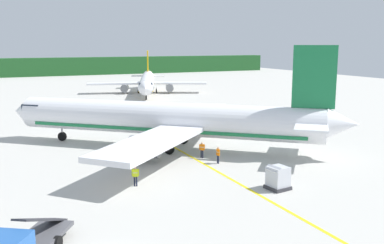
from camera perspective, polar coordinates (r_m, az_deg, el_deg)
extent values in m
cube|color=#B7B5AD|center=(71.28, -20.62, -0.23)|extent=(240.00, 320.00, 0.20)
cube|color=#1E5123|center=(173.20, -23.27, 6.55)|extent=(216.00, 6.00, 6.78)
cylinder|color=white|center=(50.40, -3.65, 0.46)|extent=(29.64, 26.51, 3.80)
cone|color=white|center=(59.70, -21.24, 1.31)|extent=(4.18, 4.30, 3.61)
cone|color=white|center=(47.41, 19.21, -0.22)|extent=(4.53, 4.54, 3.23)
cube|color=#192333|center=(58.27, -19.58, 2.06)|extent=(3.93, 4.01, 0.60)
cube|color=white|center=(41.45, -5.36, -2.64)|extent=(14.98, 14.41, 0.50)
cylinder|color=slate|center=(44.86, -6.18, -3.23)|extent=(3.86, 3.76, 2.20)
cube|color=white|center=(58.51, 1.27, 1.18)|extent=(13.12, 15.85, 0.50)
cylinder|color=slate|center=(56.62, -1.22, -0.35)|extent=(3.86, 3.76, 2.20)
cube|color=#19723F|center=(46.77, 15.74, 5.70)|extent=(3.55, 3.16, 6.50)
cube|color=white|center=(47.35, 15.46, -0.04)|extent=(9.24, 9.94, 0.24)
cube|color=#19723F|center=(50.58, -3.63, -0.71)|extent=(26.80, 24.00, 0.36)
cylinder|color=black|center=(57.04, -16.64, -1.82)|extent=(1.06, 0.99, 1.10)
cylinder|color=gray|center=(56.88, -16.68, -1.03)|extent=(0.20, 0.20, 0.50)
cylinder|color=black|center=(48.10, -2.99, -3.60)|extent=(1.06, 0.99, 1.10)
cylinder|color=gray|center=(47.92, -3.00, -2.67)|extent=(0.20, 0.20, 0.50)
cylinder|color=black|center=(52.91, -1.12, -2.31)|extent=(1.06, 0.99, 1.10)
cylinder|color=gray|center=(52.74, -1.12, -1.46)|extent=(0.20, 0.20, 0.50)
cylinder|color=white|center=(106.51, -5.91, 5.31)|extent=(13.54, 30.05, 3.25)
cone|color=white|center=(90.16, -6.11, 4.42)|extent=(3.60, 2.98, 3.09)
cone|color=white|center=(123.19, -5.76, 6.13)|extent=(3.53, 3.51, 2.76)
cube|color=#192333|center=(91.97, -6.09, 4.99)|extent=(3.30, 2.87, 0.51)
cube|color=white|center=(108.38, -1.74, 5.14)|extent=(14.10, 9.67, 0.43)
cylinder|color=slate|center=(106.85, -2.95, 4.50)|extent=(2.70, 3.21, 1.88)
cube|color=white|center=(108.70, -10.02, 5.00)|extent=(14.27, 7.28, 0.43)
cylinder|color=slate|center=(107.08, -8.83, 4.41)|extent=(2.70, 3.21, 1.88)
cube|color=#F2B20C|center=(120.32, -5.82, 7.97)|extent=(1.57, 3.64, 5.56)
cube|color=white|center=(120.54, -5.78, 6.04)|extent=(9.29, 5.60, 0.21)
cube|color=#F2B20C|center=(106.59, -5.90, 4.83)|extent=(12.34, 27.10, 0.31)
cylinder|color=black|center=(95.13, -6.02, 3.19)|extent=(0.60, 0.99, 0.94)
cylinder|color=gray|center=(95.05, -6.02, 3.60)|extent=(0.17, 0.17, 0.43)
cylinder|color=black|center=(108.00, -4.69, 4.05)|extent=(0.60, 0.99, 0.94)
cylinder|color=gray|center=(107.93, -4.70, 4.41)|extent=(0.17, 0.17, 0.43)
cylinder|color=black|center=(108.09, -7.05, 4.01)|extent=(0.60, 0.99, 0.94)
cylinder|color=gray|center=(108.02, -7.06, 4.37)|extent=(0.17, 0.17, 0.43)
cube|color=#4C4C51|center=(28.08, -19.34, -14.14)|extent=(4.50, 5.29, 0.24)
cube|color=#2D2D33|center=(28.02, -19.08, -12.00)|extent=(3.48, 4.71, 2.12)
cylinder|color=black|center=(27.72, -17.22, -14.95)|extent=(0.72, 0.91, 0.90)
cylinder|color=black|center=(28.68, -21.32, -14.33)|extent=(0.72, 0.91, 0.90)
cube|color=#333338|center=(37.60, 11.16, -8.40)|extent=(1.92, 1.92, 0.30)
cube|color=silver|center=(37.30, 11.21, -6.98)|extent=(1.70, 1.70, 1.64)
cube|color=silver|center=(36.76, 10.65, -6.13)|extent=(0.82, 1.60, 0.56)
cylinder|color=#191E33|center=(37.84, -7.55, -7.72)|extent=(0.14, 0.14, 0.86)
cylinder|color=#191E33|center=(37.83, -7.28, -7.72)|extent=(0.14, 0.14, 0.86)
cube|color=#CCE519|center=(37.61, -7.44, -6.62)|extent=(0.49, 0.38, 0.65)
cube|color=silver|center=(37.60, -7.44, -6.58)|extent=(0.50, 0.39, 0.06)
sphere|color=tan|center=(37.49, -7.46, -5.98)|extent=(0.23, 0.23, 0.23)
cylinder|color=#CCE519|center=(37.63, -7.85, -6.57)|extent=(0.09, 0.09, 0.61)
cylinder|color=#CCE519|center=(37.57, -7.03, -6.58)|extent=(0.09, 0.09, 0.61)
cylinder|color=#191E33|center=(46.57, 1.21, -4.21)|extent=(0.14, 0.14, 0.85)
cylinder|color=#191E33|center=(46.52, 1.42, -4.22)|extent=(0.14, 0.14, 0.85)
cube|color=orange|center=(46.37, 1.32, -3.32)|extent=(0.47, 0.46, 0.64)
cube|color=silver|center=(46.36, 1.32, -3.29)|extent=(0.48, 0.48, 0.06)
sphere|color=tan|center=(46.27, 1.32, -2.80)|extent=(0.23, 0.23, 0.23)
cylinder|color=orange|center=(46.44, 1.00, -3.26)|extent=(0.09, 0.09, 0.61)
cylinder|color=orange|center=(46.28, 1.64, -3.31)|extent=(0.09, 0.09, 0.61)
cylinder|color=#191E33|center=(44.39, 3.47, -4.94)|extent=(0.14, 0.14, 0.86)
cylinder|color=#191E33|center=(44.55, 3.38, -4.89)|extent=(0.14, 0.14, 0.86)
cube|color=orange|center=(44.28, 3.44, -3.97)|extent=(0.26, 0.46, 0.65)
cube|color=silver|center=(44.27, 3.44, -3.93)|extent=(0.27, 0.47, 0.06)
sphere|color=tan|center=(44.17, 3.44, -3.42)|extent=(0.23, 0.23, 0.23)
cylinder|color=orange|center=(44.03, 3.57, -4.01)|extent=(0.09, 0.09, 0.61)
cylinder|color=orange|center=(44.51, 3.31, -3.85)|extent=(0.09, 0.09, 0.61)
cube|color=yellow|center=(47.05, -0.11, -4.58)|extent=(0.30, 60.00, 0.01)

